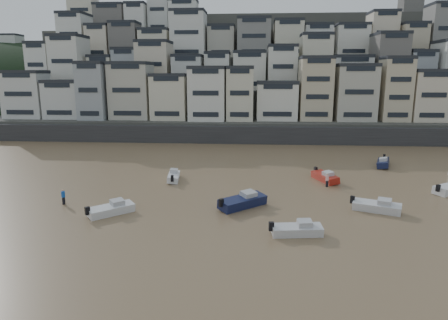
# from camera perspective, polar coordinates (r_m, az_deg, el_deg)

# --- Properties ---
(harbor_wall) EXTENTS (140.00, 3.00, 3.50)m
(harbor_wall) POSITION_cam_1_polar(r_m,az_deg,el_deg) (82.33, 6.72, 3.60)
(harbor_wall) COLOR #38383A
(harbor_wall) RESTS_ON ground
(hillside) EXTENTS (141.04, 66.00, 50.00)m
(hillside) POSITION_cam_1_polar(r_m,az_deg,el_deg) (121.44, 8.33, 11.68)
(hillside) COLOR #4C4C47
(hillside) RESTS_ON ground
(boat_b) EXTENTS (5.47, 3.55, 1.42)m
(boat_b) POSITION_cam_1_polar(r_m,az_deg,el_deg) (44.66, 21.00, -6.03)
(boat_b) COLOR silver
(boat_b) RESTS_ON ground
(boat_i) EXTENTS (3.55, 5.76, 1.49)m
(boat_i) POSITION_cam_1_polar(r_m,az_deg,el_deg) (66.32, 21.80, -0.22)
(boat_i) COLOR #131A3E
(boat_i) RESTS_ON ground
(boat_f) EXTENTS (2.19, 5.08, 1.34)m
(boat_f) POSITION_cam_1_polar(r_m,az_deg,el_deg) (54.10, -7.21, -2.19)
(boat_f) COLOR white
(boat_f) RESTS_ON ground
(boat_a) EXTENTS (5.06, 2.20, 1.34)m
(boat_a) POSITION_cam_1_polar(r_m,az_deg,el_deg) (36.49, 10.40, -9.57)
(boat_a) COLOR silver
(boat_a) RESTS_ON ground
(boat_c) EXTENTS (5.90, 5.58, 1.67)m
(boat_c) POSITION_cam_1_polar(r_m,az_deg,el_deg) (43.05, 2.68, -5.70)
(boat_c) COLOR #151C42
(boat_c) RESTS_ON ground
(boat_e) EXTENTS (3.52, 5.64, 1.46)m
(boat_e) POSITION_cam_1_polar(r_m,az_deg,el_deg) (54.92, 14.22, -2.20)
(boat_e) COLOR #A51E14
(boat_e) RESTS_ON ground
(boat_j) EXTENTS (4.90, 4.67, 1.39)m
(boat_j) POSITION_cam_1_polar(r_m,az_deg,el_deg) (42.51, -15.83, -6.61)
(boat_j) COLOR silver
(boat_j) RESTS_ON ground
(person_blue) EXTENTS (0.44, 0.44, 1.74)m
(person_blue) POSITION_cam_1_polar(r_m,az_deg,el_deg) (47.36, -21.97, -4.88)
(person_blue) COLOR #174FB1
(person_blue) RESTS_ON ground
(person_pink) EXTENTS (0.44, 0.44, 1.74)m
(person_pink) POSITION_cam_1_polar(r_m,az_deg,el_deg) (52.22, 14.52, -2.80)
(person_pink) COLOR #F0A9AA
(person_pink) RESTS_ON ground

